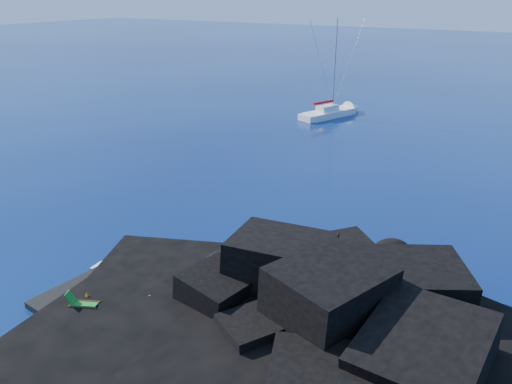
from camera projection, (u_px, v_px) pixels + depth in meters
ground at (60, 289)px, 26.32m from camera, size 400.00×400.00×0.00m
headland at (307, 340)px, 22.48m from camera, size 24.00×24.00×3.60m
beach at (129, 310)px, 24.57m from camera, size 9.08×6.86×0.70m
surf_foam at (193, 272)px, 27.90m from camera, size 10.00×8.00×0.06m
sailboat at (329, 117)px, 61.99m from camera, size 6.07×11.24×11.66m
deck_chair at (84, 301)px, 23.85m from camera, size 1.59×1.19×1.00m
towel at (142, 297)px, 24.93m from camera, size 1.73×0.94×0.04m
sunbather at (142, 295)px, 24.87m from camera, size 1.61×0.60×0.25m
marker_cone at (87, 297)px, 24.59m from camera, size 0.37×0.37×0.52m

